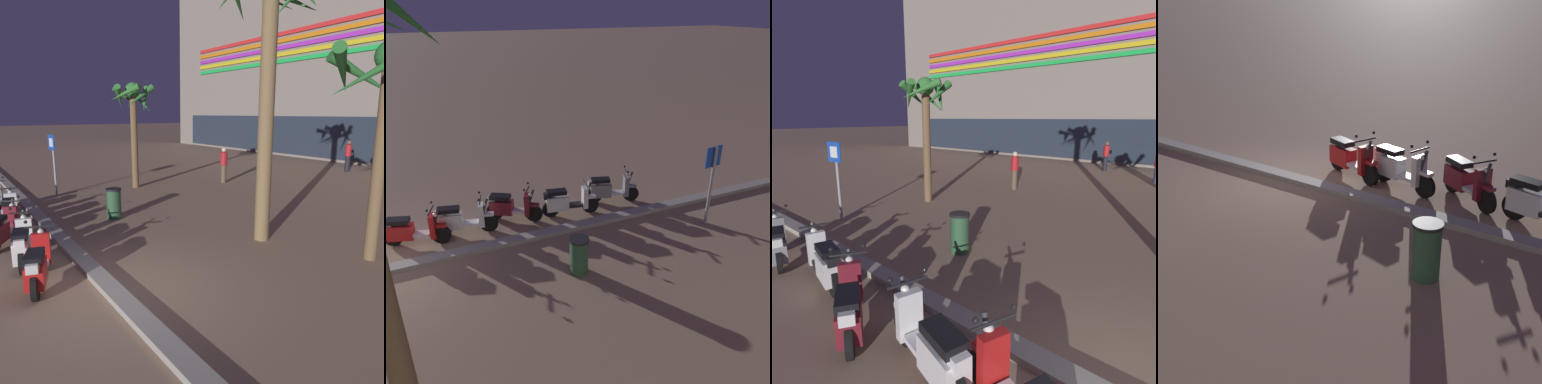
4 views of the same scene
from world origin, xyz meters
TOP-DOWN VIEW (x-y plane):
  - ground_plane at (0.00, 0.00)m, footprint 200.00×200.00m
  - curb_strip at (0.00, -0.06)m, footprint 60.00×0.36m
  - scooter_white_mid_rear at (-5.42, -0.92)m, footprint 1.77×0.68m
  - scooter_maroon_second_in_line at (-3.76, -1.33)m, footprint 1.53×1.00m
  - scooter_white_last_in_row at (-2.27, -1.13)m, footprint 1.76×0.73m
  - scooter_red_mid_centre at (-0.96, -1.10)m, footprint 1.74×0.82m
  - crossing_sign at (-9.03, 1.27)m, footprint 0.60×0.15m
  - palm_tree_mid_walkway at (-0.60, 4.31)m, footprint 2.74×2.72m
  - palm_tree_far_corner at (-8.66, 4.60)m, footprint 1.96×1.94m
  - pedestrian_window_shopping at (-6.05, 16.39)m, footprint 0.46×0.36m
  - pedestrian_by_palm_tree at (-2.95, 14.42)m, footprint 0.45×0.38m
  - pedestrian_strolling_near_curb at (-7.35, 8.53)m, footprint 0.34×0.34m
  - litter_bin at (-4.57, 1.90)m, footprint 0.48×0.48m

SIDE VIEW (x-z plane):
  - ground_plane at x=0.00m, z-range 0.00..0.00m
  - curb_strip at x=0.00m, z-range 0.00..0.12m
  - scooter_red_mid_centre at x=-0.96m, z-range -0.14..1.03m
  - scooter_maroon_second_in_line at x=-3.76m, z-range -0.14..1.03m
  - scooter_white_last_in_row at x=-2.27m, z-range -0.13..1.05m
  - scooter_white_mid_rear at x=-5.42m, z-range -0.06..0.99m
  - litter_bin at x=-4.57m, z-range 0.01..0.96m
  - pedestrian_by_palm_tree at x=-2.95m, z-range 0.04..1.55m
  - pedestrian_strolling_near_curb at x=-7.35m, z-range 0.05..1.71m
  - pedestrian_window_shopping at x=-6.05m, z-range 0.06..1.79m
  - crossing_sign at x=-9.03m, z-range 0.30..2.70m
  - palm_tree_far_corner at x=-8.66m, z-range 1.20..5.69m
  - palm_tree_mid_walkway at x=-0.60m, z-range 1.68..8.46m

